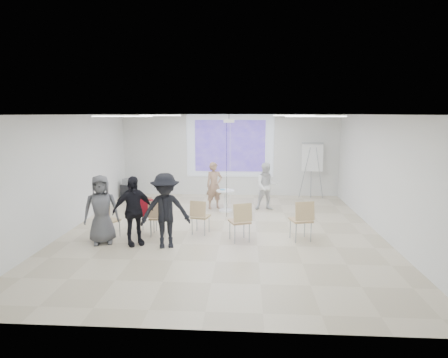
# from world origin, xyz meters

# --- Properties ---
(floor) EXTENTS (8.00, 9.00, 0.10)m
(floor) POSITION_xyz_m (0.00, 0.00, -0.05)
(floor) COLOR beige
(floor) RESTS_ON ground
(ceiling) EXTENTS (8.00, 9.00, 0.10)m
(ceiling) POSITION_xyz_m (0.00, 0.00, 3.05)
(ceiling) COLOR white
(ceiling) RESTS_ON wall_back
(wall_back) EXTENTS (8.00, 0.10, 3.00)m
(wall_back) POSITION_xyz_m (0.00, 4.55, 1.50)
(wall_back) COLOR silver
(wall_back) RESTS_ON floor
(wall_left) EXTENTS (0.10, 9.00, 3.00)m
(wall_left) POSITION_xyz_m (-4.05, 0.00, 1.50)
(wall_left) COLOR silver
(wall_left) RESTS_ON floor
(wall_right) EXTENTS (0.10, 9.00, 3.00)m
(wall_right) POSITION_xyz_m (4.05, 0.00, 1.50)
(wall_right) COLOR silver
(wall_right) RESTS_ON floor
(projection_halo) EXTENTS (3.20, 0.01, 2.30)m
(projection_halo) POSITION_xyz_m (0.00, 4.49, 1.85)
(projection_halo) COLOR silver
(projection_halo) RESTS_ON wall_back
(projection_image) EXTENTS (2.60, 0.01, 1.90)m
(projection_image) POSITION_xyz_m (0.00, 4.47, 1.85)
(projection_image) COLOR #432E9D
(projection_image) RESTS_ON wall_back
(pedestal_table) EXTENTS (0.74, 0.74, 0.70)m
(pedestal_table) POSITION_xyz_m (-0.03, 2.07, 0.39)
(pedestal_table) COLOR white
(pedestal_table) RESTS_ON floor
(player_left) EXTENTS (0.75, 0.66, 1.71)m
(player_left) POSITION_xyz_m (-0.41, 2.41, 0.85)
(player_left) COLOR #A57E65
(player_left) RESTS_ON floor
(player_right) EXTENTS (0.85, 0.70, 1.67)m
(player_right) POSITION_xyz_m (1.26, 2.35, 0.83)
(player_right) COLOR white
(player_right) RESTS_ON floor
(controller_left) EXTENTS (0.08, 0.11, 0.04)m
(controller_left) POSITION_xyz_m (-0.23, 2.66, 1.12)
(controller_left) COLOR white
(controller_left) RESTS_ON player_left
(controller_right) EXTENTS (0.05, 0.11, 0.04)m
(controller_right) POSITION_xyz_m (1.08, 2.60, 1.13)
(controller_right) COLOR silver
(controller_right) RESTS_ON player_right
(chair_far_left) EXTENTS (0.54, 0.56, 0.86)m
(chair_far_left) POSITION_xyz_m (-2.76, -0.70, 0.51)
(chair_far_left) COLOR tan
(chair_far_left) RESTS_ON floor
(chair_left_mid) EXTENTS (0.51, 0.55, 0.98)m
(chair_left_mid) POSITION_xyz_m (-1.94, -0.27, 0.58)
(chair_left_mid) COLOR tan
(chair_left_mid) RESTS_ON floor
(chair_left_inner) EXTENTS (0.44, 0.48, 0.93)m
(chair_left_inner) POSITION_xyz_m (-1.56, -0.47, 0.55)
(chair_left_inner) COLOR tan
(chair_left_inner) RESTS_ON floor
(chair_center) EXTENTS (0.51, 0.53, 0.89)m
(chair_center) POSITION_xyz_m (-0.55, -0.25, 0.53)
(chair_center) COLOR tan
(chair_center) RESTS_ON floor
(chair_right_inner) EXTENTS (0.60, 0.62, 0.97)m
(chair_right_inner) POSITION_xyz_m (0.49, -0.76, 0.57)
(chair_right_inner) COLOR tan
(chair_right_inner) RESTS_ON floor
(chair_right_far) EXTENTS (0.58, 0.60, 1.00)m
(chair_right_far) POSITION_xyz_m (1.95, -0.62, 0.59)
(chair_right_far) COLOR tan
(chair_right_far) RESTS_ON floor
(red_jacket) EXTENTS (0.46, 0.15, 0.43)m
(red_jacket) POSITION_xyz_m (-1.93, -0.41, 0.72)
(red_jacket) COLOR #AE1525
(red_jacket) RESTS_ON chair_left_mid
(laptop) EXTENTS (0.35, 0.25, 0.03)m
(laptop) POSITION_xyz_m (-1.56, -0.37, 0.50)
(laptop) COLOR black
(laptop) RESTS_ON chair_left_inner
(audience_left) EXTENTS (1.26, 1.15, 1.86)m
(audience_left) POSITION_xyz_m (-1.99, -1.09, 0.93)
(audience_left) COLOR black
(audience_left) RESTS_ON floor
(audience_mid) EXTENTS (1.39, 0.96, 1.95)m
(audience_mid) POSITION_xyz_m (-1.20, -1.21, 0.97)
(audience_mid) COLOR black
(audience_mid) RESTS_ON floor
(audience_outer) EXTENTS (1.03, 0.85, 1.82)m
(audience_outer) POSITION_xyz_m (-2.76, -1.02, 0.91)
(audience_outer) COLOR #595A5E
(audience_outer) RESTS_ON floor
(flipchart_easel) EXTENTS (0.87, 0.66, 2.02)m
(flipchart_easel) POSITION_xyz_m (2.95, 4.08, 1.49)
(flipchart_easel) COLOR gray
(flipchart_easel) RESTS_ON floor
(av_cart) EXTENTS (0.58, 0.52, 0.71)m
(av_cart) POSITION_xyz_m (-3.63, 3.69, 0.33)
(av_cart) COLOR black
(av_cart) RESTS_ON floor
(ceiling_projector) EXTENTS (0.30, 0.25, 3.00)m
(ceiling_projector) POSITION_xyz_m (0.10, 1.49, 2.69)
(ceiling_projector) COLOR white
(ceiling_projector) RESTS_ON ceiling
(fluor_panel_nw) EXTENTS (1.20, 0.30, 0.02)m
(fluor_panel_nw) POSITION_xyz_m (-2.00, 2.00, 2.97)
(fluor_panel_nw) COLOR white
(fluor_panel_nw) RESTS_ON ceiling
(fluor_panel_ne) EXTENTS (1.20, 0.30, 0.02)m
(fluor_panel_ne) POSITION_xyz_m (2.00, 2.00, 2.97)
(fluor_panel_ne) COLOR white
(fluor_panel_ne) RESTS_ON ceiling
(fluor_panel_sw) EXTENTS (1.20, 0.30, 0.02)m
(fluor_panel_sw) POSITION_xyz_m (-2.00, -1.50, 2.97)
(fluor_panel_sw) COLOR white
(fluor_panel_sw) RESTS_ON ceiling
(fluor_panel_se) EXTENTS (1.20, 0.30, 0.02)m
(fluor_panel_se) POSITION_xyz_m (2.00, -1.50, 2.97)
(fluor_panel_se) COLOR white
(fluor_panel_se) RESTS_ON ceiling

